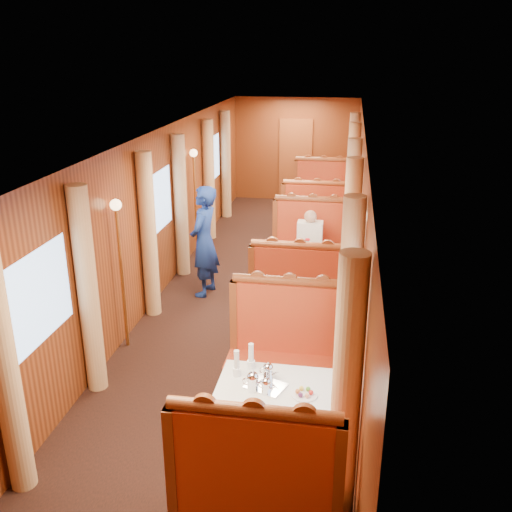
% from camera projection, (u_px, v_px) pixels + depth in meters
% --- Properties ---
extents(floor, '(3.00, 12.00, 0.01)m').
position_uv_depth(floor, '(256.00, 297.00, 8.81)').
color(floor, black).
rests_on(floor, ground).
extents(ceiling, '(3.00, 12.00, 0.01)m').
position_uv_depth(ceiling, '(256.00, 133.00, 7.94)').
color(ceiling, silver).
rests_on(ceiling, wall_left).
extents(wall_far, '(3.00, 0.01, 2.50)m').
position_uv_depth(wall_far, '(296.00, 150.00, 13.93)').
color(wall_far, brown).
rests_on(wall_far, floor).
extents(wall_left, '(0.01, 12.00, 2.50)m').
position_uv_depth(wall_left, '(158.00, 215.00, 8.60)').
color(wall_left, brown).
rests_on(wall_left, floor).
extents(wall_right, '(0.01, 12.00, 2.50)m').
position_uv_depth(wall_right, '(359.00, 224.00, 8.15)').
color(wall_right, brown).
rests_on(wall_right, floor).
extents(doorway_far, '(0.80, 0.04, 2.00)m').
position_uv_depth(doorway_far, '(295.00, 160.00, 13.99)').
color(doorway_far, brown).
rests_on(doorway_far, floor).
extents(table_near, '(1.05, 0.72, 0.75)m').
position_uv_depth(table_near, '(275.00, 419.00, 5.33)').
color(table_near, white).
rests_on(table_near, floor).
extents(banquette_near_fwd, '(1.30, 0.55, 1.34)m').
position_uv_depth(banquette_near_fwd, '(257.00, 494.00, 4.37)').
color(banquette_near_fwd, '#A71912').
rests_on(banquette_near_fwd, floor).
extents(banquette_near_aft, '(1.30, 0.55, 1.34)m').
position_uv_depth(banquette_near_aft, '(287.00, 359.00, 6.25)').
color(banquette_near_aft, '#A71912').
rests_on(banquette_near_aft, floor).
extents(table_mid, '(1.05, 0.72, 0.75)m').
position_uv_depth(table_mid, '(305.00, 278.00, 8.57)').
color(table_mid, white).
rests_on(table_mid, floor).
extents(banquette_mid_fwd, '(1.30, 0.55, 1.34)m').
position_uv_depth(banquette_mid_fwd, '(299.00, 303.00, 7.61)').
color(banquette_mid_fwd, '#A71912').
rests_on(banquette_mid_fwd, floor).
extents(banquette_mid_aft, '(1.30, 0.55, 1.34)m').
position_uv_depth(banquette_mid_aft, '(310.00, 252.00, 9.49)').
color(banquette_mid_aft, '#A71912').
rests_on(banquette_mid_aft, floor).
extents(table_far, '(1.05, 0.72, 0.75)m').
position_uv_depth(table_far, '(319.00, 214.00, 11.80)').
color(table_far, white).
rests_on(table_far, floor).
extents(banquette_far_fwd, '(1.30, 0.55, 1.34)m').
position_uv_depth(banquette_far_fwd, '(316.00, 226.00, 10.85)').
color(banquette_far_fwd, '#A71912').
rests_on(banquette_far_fwd, floor).
extents(banquette_far_aft, '(1.30, 0.55, 1.34)m').
position_uv_depth(banquette_far_aft, '(322.00, 199.00, 12.73)').
color(banquette_far_aft, '#A71912').
rests_on(banquette_far_aft, floor).
extents(tea_tray, '(0.41, 0.37, 0.01)m').
position_uv_depth(tea_tray, '(266.00, 386.00, 5.16)').
color(tea_tray, silver).
rests_on(tea_tray, table_near).
extents(teapot_left, '(0.18, 0.14, 0.14)m').
position_uv_depth(teapot_left, '(253.00, 384.00, 5.09)').
color(teapot_left, silver).
rests_on(teapot_left, tea_tray).
extents(teapot_right, '(0.18, 0.15, 0.12)m').
position_uv_depth(teapot_right, '(266.00, 388.00, 5.04)').
color(teapot_right, silver).
rests_on(teapot_right, tea_tray).
extents(teapot_back, '(0.18, 0.16, 0.13)m').
position_uv_depth(teapot_back, '(268.00, 374.00, 5.25)').
color(teapot_back, silver).
rests_on(teapot_back, tea_tray).
extents(fruit_plate, '(0.24, 0.24, 0.05)m').
position_uv_depth(fruit_plate, '(304.00, 394.00, 5.03)').
color(fruit_plate, white).
rests_on(fruit_plate, table_near).
extents(cup_inboard, '(0.08, 0.08, 0.26)m').
position_uv_depth(cup_inboard, '(237.00, 366.00, 5.30)').
color(cup_inboard, white).
rests_on(cup_inboard, table_near).
extents(cup_outboard, '(0.08, 0.08, 0.26)m').
position_uv_depth(cup_outboard, '(251.00, 359.00, 5.42)').
color(cup_outboard, white).
rests_on(cup_outboard, table_near).
extents(rose_vase_mid, '(0.06, 0.06, 0.36)m').
position_uv_depth(rose_vase_mid, '(307.00, 243.00, 8.37)').
color(rose_vase_mid, silver).
rests_on(rose_vase_mid, table_mid).
extents(rose_vase_far, '(0.06, 0.06, 0.36)m').
position_uv_depth(rose_vase_far, '(321.00, 187.00, 11.64)').
color(rose_vase_far, silver).
rests_on(rose_vase_far, table_far).
extents(window_left_near, '(0.01, 1.20, 0.90)m').
position_uv_depth(window_left_near, '(38.00, 298.00, 5.29)').
color(window_left_near, '#89ADDB').
rests_on(window_left_near, wall_left).
extents(curtain_left_near_a, '(0.22, 0.22, 2.35)m').
position_uv_depth(curtain_left_near_a, '(5.00, 369.00, 4.65)').
color(curtain_left_near_a, tan).
rests_on(curtain_left_near_a, floor).
extents(curtain_left_near_b, '(0.22, 0.22, 2.35)m').
position_uv_depth(curtain_left_near_b, '(88.00, 292.00, 6.09)').
color(curtain_left_near_b, tan).
rests_on(curtain_left_near_b, floor).
extents(window_right_near, '(0.01, 1.20, 0.90)m').
position_uv_depth(window_right_near, '(362.00, 322.00, 4.84)').
color(window_right_near, '#89ADDB').
rests_on(window_right_near, wall_right).
extents(curtain_right_near_a, '(0.22, 0.22, 2.35)m').
position_uv_depth(curtain_right_near_a, '(346.00, 401.00, 4.23)').
color(curtain_right_near_a, tan).
rests_on(curtain_right_near_a, floor).
extents(curtain_right_near_b, '(0.22, 0.22, 2.35)m').
position_uv_depth(curtain_right_near_b, '(348.00, 310.00, 5.68)').
color(curtain_right_near_b, tan).
rests_on(curtain_right_near_b, floor).
extents(window_left_mid, '(0.01, 1.20, 0.90)m').
position_uv_depth(window_left_mid, '(158.00, 202.00, 8.53)').
color(window_left_mid, '#89ADDB').
rests_on(window_left_mid, wall_left).
extents(curtain_left_mid_a, '(0.22, 0.22, 2.35)m').
position_uv_depth(curtain_left_mid_a, '(149.00, 236.00, 7.89)').
color(curtain_left_mid_a, tan).
rests_on(curtain_left_mid_a, floor).
extents(curtain_left_mid_b, '(0.22, 0.22, 2.35)m').
position_uv_depth(curtain_left_mid_b, '(181.00, 206.00, 9.33)').
color(curtain_left_mid_b, tan).
rests_on(curtain_left_mid_b, floor).
extents(window_right_mid, '(0.01, 1.20, 0.90)m').
position_uv_depth(window_right_mid, '(359.00, 211.00, 8.08)').
color(window_right_mid, '#89ADDB').
rests_on(window_right_mid, wall_right).
extents(curtain_right_mid_a, '(0.22, 0.22, 2.35)m').
position_uv_depth(curtain_right_mid_a, '(350.00, 247.00, 7.47)').
color(curtain_right_mid_a, tan).
rests_on(curtain_right_mid_a, floor).
extents(curtain_right_mid_b, '(0.22, 0.22, 2.35)m').
position_uv_depth(curtain_right_mid_b, '(351.00, 214.00, 8.91)').
color(curtain_right_mid_b, tan).
rests_on(curtain_right_mid_b, floor).
extents(window_left_far, '(0.01, 1.20, 0.90)m').
position_uv_depth(window_left_far, '(213.00, 159.00, 11.77)').
color(window_left_far, '#89ADDB').
rests_on(window_left_far, wall_left).
extents(curtain_left_far_a, '(0.22, 0.22, 2.35)m').
position_uv_depth(curtain_left_far_a, '(209.00, 180.00, 11.13)').
color(curtain_left_far_a, tan).
rests_on(curtain_left_far_a, floor).
extents(curtain_left_far_b, '(0.22, 0.22, 2.35)m').
position_uv_depth(curtain_left_far_b, '(226.00, 165.00, 12.57)').
color(curtain_left_far_b, tan).
rests_on(curtain_left_far_b, floor).
extents(window_right_far, '(0.01, 1.20, 0.90)m').
position_uv_depth(window_right_far, '(358.00, 163.00, 11.32)').
color(window_right_far, '#89ADDB').
rests_on(window_right_far, wall_right).
extents(curtain_right_far_a, '(0.22, 0.22, 2.35)m').
position_uv_depth(curtain_right_far_a, '(352.00, 186.00, 10.71)').
color(curtain_right_far_a, tan).
rests_on(curtain_right_far_a, floor).
extents(curtain_right_far_b, '(0.22, 0.22, 2.35)m').
position_uv_depth(curtain_right_far_b, '(352.00, 169.00, 12.15)').
color(curtain_right_far_b, tan).
rests_on(curtain_right_far_b, floor).
extents(sconce_left_fore, '(0.14, 0.14, 1.95)m').
position_uv_depth(sconce_left_fore, '(119.00, 244.00, 6.92)').
color(sconce_left_fore, '#BF8C3F').
rests_on(sconce_left_fore, floor).
extents(sconce_right_fore, '(0.14, 0.14, 1.95)m').
position_uv_depth(sconce_right_fore, '(352.00, 257.00, 6.50)').
color(sconce_right_fore, '#BF8C3F').
rests_on(sconce_right_fore, floor).
extents(sconce_left_aft, '(0.14, 0.14, 1.95)m').
position_uv_depth(sconce_left_aft, '(195.00, 181.00, 10.16)').
color(sconce_left_aft, '#BF8C3F').
rests_on(sconce_left_aft, floor).
extents(sconce_right_aft, '(0.14, 0.14, 1.95)m').
position_uv_depth(sconce_right_aft, '(353.00, 187.00, 9.74)').
color(sconce_right_aft, '#BF8C3F').
rests_on(sconce_right_aft, floor).
extents(steward, '(0.50, 0.68, 1.72)m').
position_uv_depth(steward, '(204.00, 241.00, 8.64)').
color(steward, navy).
rests_on(steward, floor).
extents(passenger, '(0.40, 0.44, 0.76)m').
position_uv_depth(passenger, '(310.00, 239.00, 9.11)').
color(passenger, beige).
rests_on(passenger, banquette_mid_aft).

